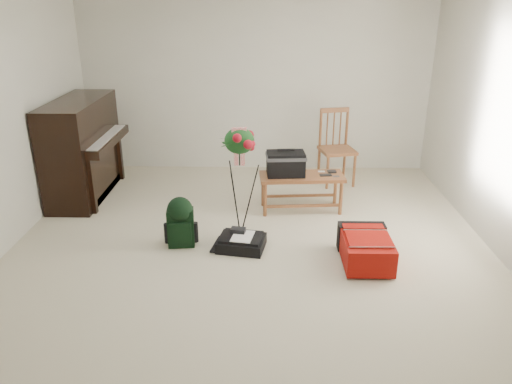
{
  "coord_description": "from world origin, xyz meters",
  "views": [
    {
      "loc": [
        0.16,
        -4.48,
        2.47
      ],
      "look_at": [
        0.06,
        0.35,
        0.55
      ],
      "focal_mm": 35.0,
      "sensor_mm": 36.0,
      "label": 1
    }
  ],
  "objects_px": {
    "black_duffel": "(241,242)",
    "dining_chair": "(337,148)",
    "bench": "(291,167)",
    "green_backpack": "(180,220)",
    "piano": "(83,151)",
    "red_suitcase": "(365,246)",
    "flower_stand": "(240,184)"
  },
  "relations": [
    {
      "from": "black_duffel",
      "to": "dining_chair",
      "type": "bearing_deg",
      "value": 68.44
    },
    {
      "from": "black_duffel",
      "to": "green_backpack",
      "type": "relative_size",
      "value": 0.98
    },
    {
      "from": "bench",
      "to": "black_duffel",
      "type": "relative_size",
      "value": 1.94
    },
    {
      "from": "bench",
      "to": "black_duffel",
      "type": "height_order",
      "value": "bench"
    },
    {
      "from": "piano",
      "to": "red_suitcase",
      "type": "xyz_separation_m",
      "value": [
        3.33,
        -1.69,
        -0.44
      ]
    },
    {
      "from": "piano",
      "to": "red_suitcase",
      "type": "bearing_deg",
      "value": -26.85
    },
    {
      "from": "bench",
      "to": "red_suitcase",
      "type": "height_order",
      "value": "bench"
    },
    {
      "from": "black_duffel",
      "to": "green_backpack",
      "type": "xyz_separation_m",
      "value": [
        -0.63,
        0.05,
        0.23
      ]
    },
    {
      "from": "piano",
      "to": "dining_chair",
      "type": "relative_size",
      "value": 1.46
    },
    {
      "from": "flower_stand",
      "to": "black_duffel",
      "type": "bearing_deg",
      "value": -91.69
    },
    {
      "from": "piano",
      "to": "dining_chair",
      "type": "bearing_deg",
      "value": 8.96
    },
    {
      "from": "piano",
      "to": "red_suitcase",
      "type": "relative_size",
      "value": 2.2
    },
    {
      "from": "red_suitcase",
      "to": "flower_stand",
      "type": "xyz_separation_m",
      "value": [
        -1.26,
        0.48,
        0.46
      ]
    },
    {
      "from": "bench",
      "to": "dining_chair",
      "type": "height_order",
      "value": "dining_chair"
    },
    {
      "from": "red_suitcase",
      "to": "green_backpack",
      "type": "distance_m",
      "value": 1.89
    },
    {
      "from": "dining_chair",
      "to": "red_suitcase",
      "type": "relative_size",
      "value": 1.5
    },
    {
      "from": "piano",
      "to": "red_suitcase",
      "type": "height_order",
      "value": "piano"
    },
    {
      "from": "flower_stand",
      "to": "red_suitcase",
      "type": "bearing_deg",
      "value": -27.45
    },
    {
      "from": "dining_chair",
      "to": "green_backpack",
      "type": "xyz_separation_m",
      "value": [
        -1.85,
        -1.94,
        -0.2
      ]
    },
    {
      "from": "dining_chair",
      "to": "green_backpack",
      "type": "relative_size",
      "value": 1.9
    },
    {
      "from": "red_suitcase",
      "to": "flower_stand",
      "type": "bearing_deg",
      "value": 158.66
    },
    {
      "from": "piano",
      "to": "black_duffel",
      "type": "xyz_separation_m",
      "value": [
        2.09,
        -1.47,
        -0.53
      ]
    },
    {
      "from": "piano",
      "to": "bench",
      "type": "xyz_separation_m",
      "value": [
        2.64,
        -0.44,
        -0.05
      ]
    },
    {
      "from": "bench",
      "to": "black_duffel",
      "type": "xyz_separation_m",
      "value": [
        -0.55,
        -1.02,
        -0.47
      ]
    },
    {
      "from": "black_duffel",
      "to": "green_backpack",
      "type": "distance_m",
      "value": 0.67
    },
    {
      "from": "piano",
      "to": "dining_chair",
      "type": "xyz_separation_m",
      "value": [
        3.32,
        0.52,
        -0.1
      ]
    },
    {
      "from": "piano",
      "to": "dining_chair",
      "type": "distance_m",
      "value": 3.36
    },
    {
      "from": "green_backpack",
      "to": "flower_stand",
      "type": "xyz_separation_m",
      "value": [
        0.61,
        0.22,
        0.32
      ]
    },
    {
      "from": "piano",
      "to": "flower_stand",
      "type": "xyz_separation_m",
      "value": [
        2.07,
        -1.2,
        0.01
      ]
    },
    {
      "from": "dining_chair",
      "to": "bench",
      "type": "bearing_deg",
      "value": -137.28
    },
    {
      "from": "dining_chair",
      "to": "flower_stand",
      "type": "xyz_separation_m",
      "value": [
        -1.25,
        -1.72,
        0.11
      ]
    },
    {
      "from": "dining_chair",
      "to": "green_backpack",
      "type": "distance_m",
      "value": 2.69
    }
  ]
}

